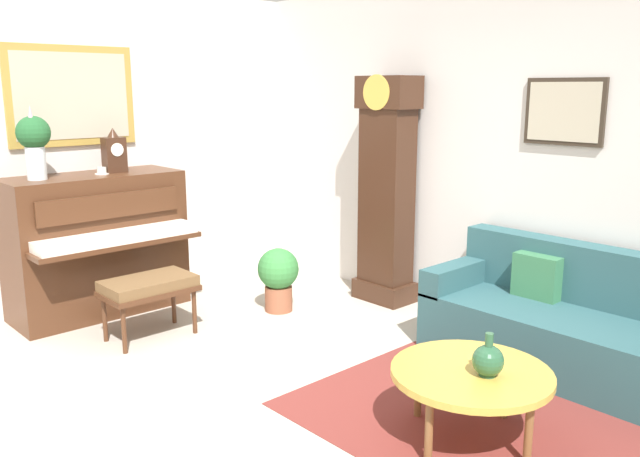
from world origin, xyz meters
name	(u,v)px	position (x,y,z in m)	size (l,w,h in m)	color
ground_plane	(246,410)	(0.00, 0.00, -0.05)	(6.40, 6.00, 0.10)	#B2A899
wall_left	(62,148)	(-2.60, 0.00, 1.41)	(0.13, 4.90, 2.80)	silver
wall_back	(480,152)	(0.02, 2.40, 1.40)	(5.30, 0.13, 2.80)	silver
area_rug	(475,425)	(1.13, 0.81, 0.00)	(2.10, 1.50, 0.01)	maroon
piano	(98,244)	(-2.23, 0.09, 0.61)	(0.87, 1.44, 1.21)	#4C2B19
piano_bench	(149,287)	(-1.40, 0.11, 0.41)	(0.42, 0.70, 0.48)	#4C2B19
grandfather_clock	(386,197)	(-0.78, 2.16, 0.96)	(0.52, 0.34, 2.03)	#3D2316
couch	(567,325)	(1.08, 1.96, 0.31)	(1.90, 0.80, 0.84)	#2D565B
coffee_table	(471,375)	(1.19, 0.66, 0.38)	(0.88, 0.88, 0.41)	gold
mantel_clock	(114,153)	(-2.23, 0.30, 1.38)	(0.13, 0.18, 0.38)	#3D2316
flower_vase	(34,140)	(-2.23, -0.36, 1.52)	(0.26, 0.26, 0.58)	silver
teacup	(102,172)	(-2.19, 0.16, 1.23)	(0.12, 0.12, 0.06)	white
green_jug	(488,360)	(1.28, 0.66, 0.50)	(0.17, 0.17, 0.24)	#234C33
potted_plant	(278,275)	(-1.20, 1.24, 0.32)	(0.36, 0.36, 0.56)	#935138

